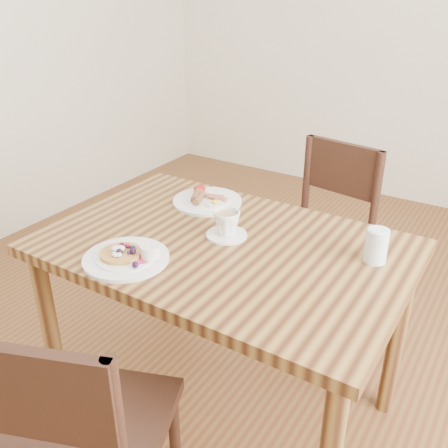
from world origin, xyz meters
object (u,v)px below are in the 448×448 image
at_px(chair_near, 77,432).
at_px(water_glass, 376,246).
at_px(chair_far, 322,230).
at_px(dining_table, 224,268).
at_px(teacup_saucer, 227,225).
at_px(pancake_plate, 128,256).
at_px(breakfast_plate, 206,200).

bearing_deg(chair_near, water_glass, 38.45).
bearing_deg(chair_far, water_glass, 132.80).
bearing_deg(chair_far, dining_table, 93.90).
bearing_deg(teacup_saucer, dining_table, -68.05).
distance_m(pancake_plate, breakfast_plate, 0.50).
bearing_deg(dining_table, teacup_saucer, 111.95).
bearing_deg(dining_table, water_glass, 18.31).
xyz_separation_m(breakfast_plate, water_glass, (0.70, -0.09, 0.04)).
xyz_separation_m(chair_near, chair_far, (0.09, 1.41, 0.00)).
height_order(chair_near, teacup_saucer, chair_near).
distance_m(dining_table, teacup_saucer, 0.15).
bearing_deg(pancake_plate, chair_near, -67.74).
distance_m(chair_far, teacup_saucer, 0.76).
height_order(chair_far, water_glass, chair_far).
distance_m(pancake_plate, water_glass, 0.77).
height_order(breakfast_plate, teacup_saucer, teacup_saucer).
xyz_separation_m(chair_far, teacup_saucer, (-0.09, -0.70, 0.30)).
distance_m(dining_table, water_glass, 0.51).
height_order(chair_near, water_glass, chair_near).
xyz_separation_m(pancake_plate, water_glass, (0.65, 0.41, 0.04)).
bearing_deg(dining_table, breakfast_plate, 134.22).
relative_size(dining_table, pancake_plate, 4.44).
height_order(chair_far, breakfast_plate, chair_far).
bearing_deg(chair_far, breakfast_plate, 67.87).
height_order(pancake_plate, water_glass, water_glass).
bearing_deg(pancake_plate, breakfast_plate, 94.83).
xyz_separation_m(dining_table, chair_near, (-0.02, -0.67, -0.16)).
height_order(chair_near, breakfast_plate, chair_near).
height_order(dining_table, chair_far, chair_far).
height_order(dining_table, chair_near, chair_near).
distance_m(chair_near, breakfast_plate, 0.97).
bearing_deg(chair_near, dining_table, 66.90).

